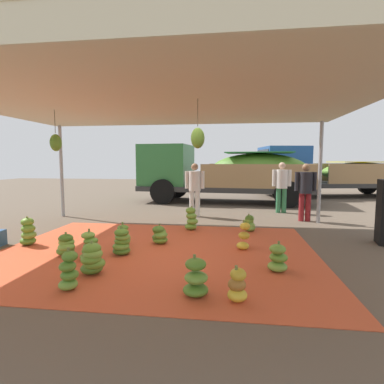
# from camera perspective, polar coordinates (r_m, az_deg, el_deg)

# --- Properties ---
(ground_plane) EXTENTS (40.00, 40.00, 0.00)m
(ground_plane) POSITION_cam_1_polar(r_m,az_deg,el_deg) (8.77, -1.89, -5.47)
(ground_plane) COLOR brown
(tarp_orange) EXTENTS (5.95, 4.74, 0.01)m
(tarp_orange) POSITION_cam_1_polar(r_m,az_deg,el_deg) (5.92, -6.75, -10.98)
(tarp_orange) COLOR #D1512D
(tarp_orange) RESTS_ON ground
(tent_canopy) EXTENTS (8.00, 7.00, 2.84)m
(tent_canopy) POSITION_cam_1_polar(r_m,az_deg,el_deg) (5.69, -7.40, 16.36)
(tent_canopy) COLOR #9EA0A5
(tent_canopy) RESTS_ON ground
(banana_bunch_0) EXTENTS (0.34, 0.33, 0.57)m
(banana_bunch_0) POSITION_cam_1_polar(r_m,az_deg,el_deg) (4.47, -22.01, -13.66)
(banana_bunch_0) COLOR #6B9E38
(banana_bunch_0) RESTS_ON tarp_orange
(banana_bunch_1) EXTENTS (0.49, 0.49, 0.51)m
(banana_bunch_1) POSITION_cam_1_polar(r_m,az_deg,el_deg) (4.93, -18.07, -11.90)
(banana_bunch_1) COLOR #477523
(banana_bunch_1) RESTS_ON tarp_orange
(banana_bunch_2) EXTENTS (0.41, 0.40, 0.55)m
(banana_bunch_2) POSITION_cam_1_polar(r_m,az_deg,el_deg) (5.64, -18.56, -9.66)
(banana_bunch_2) COLOR #6B9E38
(banana_bunch_2) RESTS_ON tarp_orange
(banana_bunch_3) EXTENTS (0.46, 0.46, 0.53)m
(banana_bunch_3) POSITION_cam_1_polar(r_m,az_deg,el_deg) (3.99, 0.72, -15.89)
(banana_bunch_3) COLOR #518428
(banana_bunch_3) RESTS_ON tarp_orange
(banana_bunch_4) EXTENTS (0.44, 0.42, 0.60)m
(banana_bunch_4) POSITION_cam_1_polar(r_m,az_deg,el_deg) (7.05, -28.24, -6.68)
(banana_bunch_4) COLOR #518428
(banana_bunch_4) RESTS_ON tarp_orange
(banana_bunch_5) EXTENTS (0.43, 0.45, 0.42)m
(banana_bunch_5) POSITION_cam_1_polar(r_m,az_deg,el_deg) (6.07, -22.44, -9.16)
(banana_bunch_5) COLOR #518428
(banana_bunch_5) RESTS_ON tarp_orange
(banana_bunch_6) EXTENTS (0.34, 0.34, 0.57)m
(banana_bunch_6) POSITION_cam_1_polar(r_m,az_deg,el_deg) (6.05, 9.64, -8.27)
(banana_bunch_6) COLOR gold
(banana_bunch_6) RESTS_ON tarp_orange
(banana_bunch_7) EXTENTS (0.38, 0.39, 0.43)m
(banana_bunch_7) POSITION_cam_1_polar(r_m,az_deg,el_deg) (7.59, 10.66, -5.82)
(banana_bunch_7) COLOR #6B9E38
(banana_bunch_7) RESTS_ON tarp_orange
(banana_bunch_8) EXTENTS (0.31, 0.32, 0.44)m
(banana_bunch_8) POSITION_cam_1_polar(r_m,az_deg,el_deg) (3.92, 8.47, -16.93)
(banana_bunch_8) COLOR gold
(banana_bunch_8) RESTS_ON tarp_orange
(banana_bunch_9) EXTENTS (0.40, 0.38, 0.60)m
(banana_bunch_9) POSITION_cam_1_polar(r_m,az_deg,el_deg) (7.61, -0.13, -5.13)
(banana_bunch_9) COLOR #60932D
(banana_bunch_9) RESTS_ON tarp_orange
(banana_bunch_10) EXTENTS (0.37, 0.36, 0.50)m
(banana_bunch_10) POSITION_cam_1_polar(r_m,az_deg,el_deg) (6.30, -12.72, -8.08)
(banana_bunch_10) COLOR #60932D
(banana_bunch_10) RESTS_ON tarp_orange
(banana_bunch_11) EXTENTS (0.34, 0.34, 0.48)m
(banana_bunch_11) POSITION_cam_1_polar(r_m,az_deg,el_deg) (5.00, 15.71, -11.90)
(banana_bunch_11) COLOR #75A83D
(banana_bunch_11) RESTS_ON tarp_orange
(banana_bunch_12) EXTENTS (0.44, 0.44, 0.42)m
(banana_bunch_12) POSITION_cam_1_polar(r_m,az_deg,el_deg) (6.40, -6.04, -8.00)
(banana_bunch_12) COLOR #60932D
(banana_bunch_12) RESTS_ON tarp_orange
(banana_bunch_13) EXTENTS (0.45, 0.45, 0.53)m
(banana_bunch_13) POSITION_cam_1_polar(r_m,az_deg,el_deg) (5.78, -12.97, -9.13)
(banana_bunch_13) COLOR #477523
(banana_bunch_13) RESTS_ON tarp_orange
(cargo_truck_main) EXTENTS (7.21, 2.89, 2.40)m
(cargo_truck_main) POSITION_cam_1_polar(r_m,az_deg,el_deg) (12.80, 5.64, 3.76)
(cargo_truck_main) COLOR #2D2D2D
(cargo_truck_main) RESTS_ON ground
(cargo_truck_far) EXTENTS (7.29, 3.53, 2.40)m
(cargo_truck_far) POSITION_cam_1_polar(r_m,az_deg,el_deg) (16.21, 23.86, 3.41)
(cargo_truck_far) COLOR #2D2D2D
(cargo_truck_far) RESTS_ON ground
(worker_0) EXTENTS (0.61, 0.37, 1.67)m
(worker_0) POSITION_cam_1_polar(r_m,az_deg,el_deg) (10.53, 16.38, 1.54)
(worker_0) COLOR #337A4C
(worker_0) RESTS_ON ground
(worker_1) EXTENTS (0.60, 0.37, 1.65)m
(worker_1) POSITION_cam_1_polar(r_m,az_deg,el_deg) (9.41, 0.51, 1.20)
(worker_1) COLOR silver
(worker_1) RESTS_ON ground
(worker_2) EXTENTS (0.60, 0.37, 1.64)m
(worker_2) POSITION_cam_1_polar(r_m,az_deg,el_deg) (9.25, 20.40, 0.75)
(worker_2) COLOR maroon
(worker_2) RESTS_ON ground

